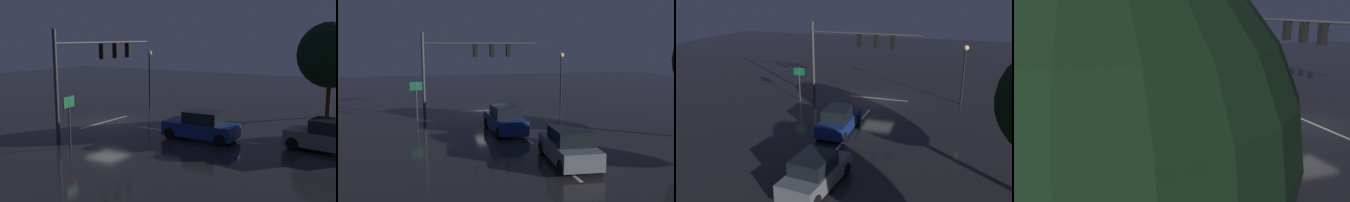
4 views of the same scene
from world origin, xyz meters
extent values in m
plane|color=#232326|center=(0.00, 0.00, 0.00)|extent=(80.00, 80.00, 0.00)
cylinder|color=#383A3D|center=(5.50, 1.01, 3.21)|extent=(0.22, 0.22, 6.42)
cylinder|color=#383A3D|center=(1.02, 1.01, 5.61)|extent=(8.97, 0.14, 0.14)
cube|color=black|center=(1.47, 1.01, 5.04)|extent=(0.32, 0.36, 1.00)
sphere|color=black|center=(1.47, 0.82, 5.36)|extent=(0.20, 0.20, 0.20)
sphere|color=yellow|center=(1.47, 0.82, 5.04)|extent=(0.20, 0.20, 0.20)
sphere|color=black|center=(1.47, 0.82, 4.72)|extent=(0.20, 0.20, 0.20)
cube|color=black|center=(0.12, 1.01, 5.04)|extent=(0.32, 0.36, 1.00)
sphere|color=black|center=(0.12, 0.82, 5.36)|extent=(0.20, 0.20, 0.20)
sphere|color=yellow|center=(0.12, 0.82, 5.04)|extent=(0.20, 0.20, 0.20)
sphere|color=black|center=(0.12, 0.82, 4.72)|extent=(0.20, 0.20, 0.20)
cube|color=black|center=(-1.23, 1.01, 5.04)|extent=(0.32, 0.36, 1.00)
sphere|color=black|center=(-1.23, 0.82, 5.36)|extent=(0.20, 0.20, 0.20)
sphere|color=yellow|center=(-1.23, 0.82, 5.04)|extent=(0.20, 0.20, 0.20)
sphere|color=black|center=(-1.23, 0.82, 4.72)|extent=(0.20, 0.20, 0.20)
cube|color=beige|center=(0.00, 4.00, 0.00)|extent=(0.16, 2.20, 0.01)
cube|color=beige|center=(0.00, 10.00, 0.00)|extent=(0.16, 2.20, 0.01)
cube|color=beige|center=(0.00, 16.00, 0.00)|extent=(0.16, 2.20, 0.01)
cube|color=beige|center=(0.00, -0.19, 0.00)|extent=(5.00, 0.16, 0.01)
cube|color=navy|center=(0.79, 7.79, 0.62)|extent=(1.89, 4.34, 0.80)
cube|color=black|center=(0.79, 7.99, 1.36)|extent=(1.64, 2.13, 0.68)
cylinder|color=black|center=(1.66, 6.21, 0.34)|extent=(0.23, 0.68, 0.68)
cylinder|color=black|center=(-0.02, 6.17, 0.34)|extent=(0.23, 0.68, 0.68)
cylinder|color=black|center=(1.60, 9.41, 0.34)|extent=(0.23, 0.68, 0.68)
cylinder|color=black|center=(-0.08, 9.37, 0.34)|extent=(0.23, 0.68, 0.68)
sphere|color=#F9EFC6|center=(1.49, 5.68, 0.67)|extent=(0.20, 0.20, 0.20)
sphere|color=#F9EFC6|center=(0.19, 5.66, 0.67)|extent=(0.20, 0.20, 0.20)
cube|color=slate|center=(-0.49, 14.65, 0.62)|extent=(2.21, 4.45, 0.80)
cube|color=black|center=(-0.47, 14.85, 1.36)|extent=(1.79, 2.24, 0.68)
cylinder|color=black|center=(0.19, 12.98, 0.34)|extent=(0.28, 0.70, 0.68)
cylinder|color=black|center=(-1.48, 13.14, 0.34)|extent=(0.28, 0.70, 0.68)
cylinder|color=black|center=(0.50, 16.16, 0.34)|extent=(0.28, 0.70, 0.68)
cylinder|color=black|center=(-1.17, 16.32, 0.34)|extent=(0.28, 0.70, 0.68)
sphere|color=#F9EFC6|center=(-0.05, 12.48, 0.67)|extent=(0.20, 0.20, 0.20)
sphere|color=#F9EFC6|center=(-1.34, 12.60, 0.67)|extent=(0.20, 0.20, 0.20)
cylinder|color=black|center=(-6.67, -0.94, 2.20)|extent=(0.14, 0.14, 4.41)
sphere|color=#F9D88C|center=(-6.67, -0.94, 4.59)|extent=(0.44, 0.44, 0.44)
cylinder|color=#383A3D|center=(6.11, 2.58, 1.44)|extent=(0.09, 0.09, 2.87)
cube|color=#0F6033|center=(6.11, 2.58, 2.52)|extent=(0.90, 0.19, 0.60)
camera|label=1|loc=(21.36, 18.37, 6.00)|focal=43.11mm
camera|label=2|loc=(6.53, 30.10, 5.41)|focal=39.73mm
camera|label=3|loc=(-6.54, 28.36, 9.05)|focal=38.06mm
camera|label=4|loc=(-14.72, 13.36, 6.23)|focal=37.87mm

